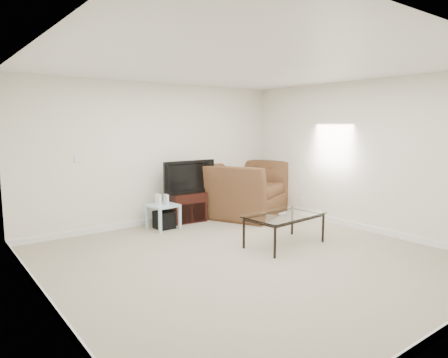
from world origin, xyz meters
TOP-DOWN VIEW (x-y plane):
  - floor at (0.00, 0.00)m, footprint 5.00×5.00m
  - ceiling at (0.00, 0.00)m, footprint 5.00×5.00m
  - wall_back at (0.00, 2.50)m, footprint 5.00×0.02m
  - wall_left at (-2.50, 0.00)m, footprint 0.02×5.00m
  - wall_right at (2.50, 0.00)m, footprint 0.02×5.00m
  - plate_back at (-1.40, 2.49)m, footprint 0.12×0.02m
  - plate_right_switch at (2.49, 1.60)m, footprint 0.02×0.09m
  - plate_right_outlet at (2.49, 1.30)m, footprint 0.02×0.08m
  - tv_stand at (0.45, 2.28)m, footprint 0.68×0.50m
  - dvd_player at (0.44, 2.24)m, footprint 0.37×0.27m
  - television at (0.45, 2.25)m, footprint 0.97×0.20m
  - side_table at (-0.16, 2.05)m, footprint 0.49×0.49m
  - subwoofer at (-0.13, 2.07)m, footprint 0.30×0.30m
  - game_console at (-0.26, 2.02)m, footprint 0.05×0.14m
  - game_case at (-0.10, 2.04)m, footprint 0.05×0.13m
  - recliner at (1.64, 2.05)m, footprint 1.87×1.61m
  - coffee_table at (0.81, 0.14)m, footprint 1.24×0.76m
  - remote at (0.81, 0.16)m, footprint 0.19×0.09m

SIDE VIEW (x-z plane):
  - floor at x=0.00m, z-range 0.00..0.00m
  - subwoofer at x=-0.13m, z-range 0.00..0.30m
  - side_table at x=-0.16m, z-range 0.00..0.43m
  - coffee_table at x=0.81m, z-range 0.00..0.46m
  - tv_stand at x=0.45m, z-range 0.00..0.54m
  - plate_right_outlet at x=2.49m, z-range 0.24..0.36m
  - dvd_player at x=0.44m, z-range 0.42..0.47m
  - remote at x=0.81m, z-range 0.47..0.49m
  - game_case at x=-0.10m, z-range 0.43..0.59m
  - game_console at x=-0.26m, z-range 0.43..0.62m
  - recliner at x=1.64m, z-range 0.00..1.39m
  - television at x=0.45m, z-range 0.54..1.14m
  - wall_back at x=0.00m, z-range 0.00..2.50m
  - wall_left at x=-2.50m, z-range 0.00..2.50m
  - wall_right at x=2.50m, z-range 0.00..2.50m
  - plate_back at x=-1.40m, z-range 1.19..1.31m
  - plate_right_switch at x=2.49m, z-range 1.19..1.31m
  - ceiling at x=0.00m, z-range 2.50..2.50m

